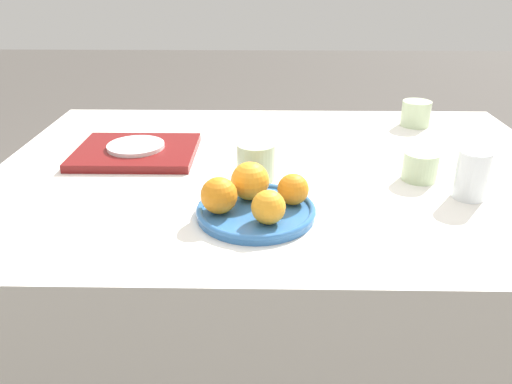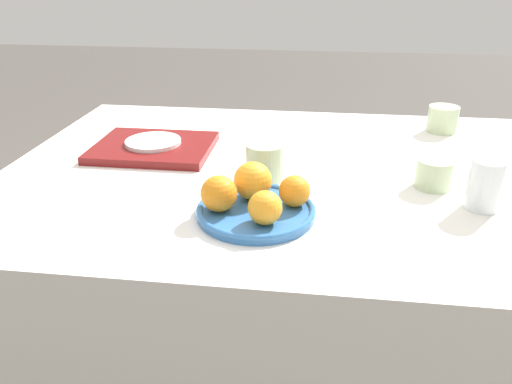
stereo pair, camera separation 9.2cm
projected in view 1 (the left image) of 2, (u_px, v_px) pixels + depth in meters
table at (278, 292)px, 1.32m from camera, size 1.33×0.95×0.71m
fruit_platter at (256, 211)px, 0.94m from camera, size 0.23×0.23×0.02m
orange_0 at (268, 207)px, 0.88m from camera, size 0.06×0.06×0.06m
orange_1 at (219, 195)px, 0.92m from camera, size 0.07×0.07×0.07m
orange_2 at (293, 189)px, 0.95m from camera, size 0.06×0.06×0.06m
orange_3 at (250, 181)px, 0.97m from camera, size 0.08×0.08×0.08m
water_glass at (472, 175)px, 1.00m from camera, size 0.06×0.06×0.10m
serving_tray at (136, 152)px, 1.23m from camera, size 0.29×0.24×0.02m
side_plate at (136, 146)px, 1.22m from camera, size 0.14×0.14×0.01m
cup_0 at (420, 166)px, 1.09m from camera, size 0.08×0.08×0.06m
cup_1 at (416, 114)px, 1.44m from camera, size 0.08×0.08×0.07m
cup_2 at (256, 162)px, 1.09m from camera, size 0.08×0.08×0.08m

